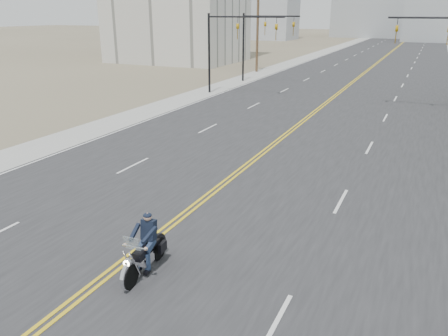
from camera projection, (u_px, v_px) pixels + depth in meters
road at (381, 60)px, 68.67m from camera, size 20.00×200.00×0.01m
sidewalk_left at (309, 57)px, 73.28m from camera, size 3.00×200.00×0.01m
traffic_mast_left at (229, 38)px, 38.22m from camera, size 7.10×0.26×7.00m
traffic_mast_far at (258, 35)px, 45.20m from camera, size 6.10×0.26×7.00m
utility_pole_left at (258, 26)px, 53.09m from camera, size 2.20×0.30×10.50m
haze_bldg_b at (443, 13)px, 109.99m from camera, size 18.00×14.00×14.00m
haze_bldg_f at (240, 9)px, 137.15m from camera, size 12.00×12.00×16.00m
motorcyclist at (144, 246)px, 12.25m from camera, size 1.16×2.32×1.75m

